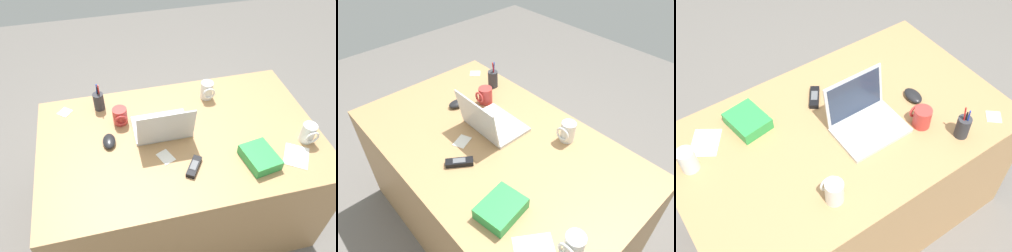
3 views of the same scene
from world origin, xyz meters
TOP-DOWN VIEW (x-y plane):
  - ground_plane at (0.00, 0.00)m, footprint 6.00×6.00m
  - desk at (0.00, 0.00)m, footprint 1.53×0.93m
  - laptop at (0.09, -0.05)m, footprint 0.31×0.26m
  - computer_mouse at (0.38, -0.04)m, footprint 0.07×0.11m
  - coffee_mug_white at (-0.24, -0.29)m, footprint 0.08×0.09m
  - coffee_mug_tall at (0.30, -0.19)m, footprint 0.08×0.09m
  - coffee_mug_spare at (-0.65, 0.18)m, footprint 0.08×0.09m
  - cordless_phone at (-0.01, 0.22)m, footprint 0.11×0.13m
  - pen_holder at (0.41, -0.34)m, footprint 0.06×0.06m
  - snack_bag at (-0.34, 0.25)m, footprint 0.18×0.21m
  - paper_note_near_laptop at (0.61, -0.35)m, footprint 0.10×0.10m
  - paper_note_left at (0.11, 0.12)m, footprint 0.10×0.11m
  - paper_note_right at (-0.55, 0.27)m, footprint 0.18×0.19m

SIDE VIEW (x-z plane):
  - ground_plane at x=0.00m, z-range 0.00..0.00m
  - desk at x=0.00m, z-range 0.00..0.72m
  - paper_note_near_laptop at x=0.61m, z-range 0.72..0.72m
  - paper_note_left at x=0.11m, z-range 0.72..0.72m
  - paper_note_right at x=-0.55m, z-range 0.72..0.72m
  - cordless_phone at x=-0.01m, z-range 0.72..0.74m
  - computer_mouse at x=0.38m, z-range 0.72..0.75m
  - snack_bag at x=-0.34m, z-range 0.72..0.77m
  - laptop at x=0.09m, z-range 0.65..0.88m
  - coffee_mug_tall at x=0.30m, z-range 0.72..0.81m
  - coffee_mug_white at x=-0.24m, z-range 0.72..0.83m
  - coffee_mug_spare at x=-0.65m, z-range 0.72..0.83m
  - pen_holder at x=0.41m, z-range 0.68..0.86m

